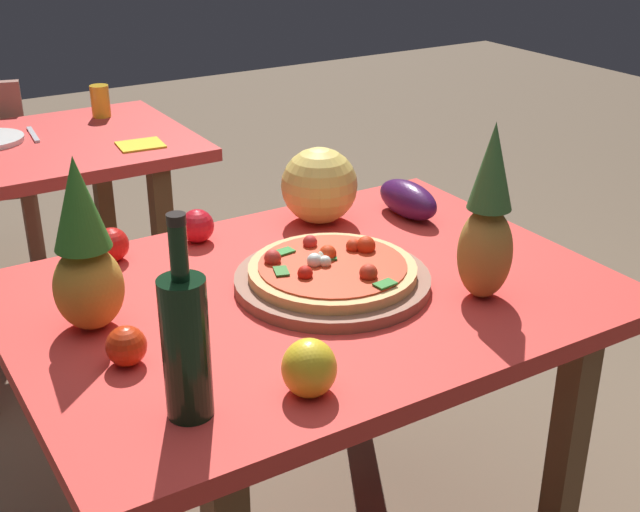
# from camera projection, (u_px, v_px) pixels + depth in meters

# --- Properties ---
(display_table) EXTENTS (1.23, 0.89, 0.74)m
(display_table) POSITION_uv_depth(u_px,v_px,m) (311.00, 326.00, 1.80)
(display_table) COLOR brown
(display_table) RESTS_ON ground_plane
(background_table) EXTENTS (1.02, 0.72, 0.74)m
(background_table) POSITION_uv_depth(u_px,v_px,m) (34.00, 179.00, 2.74)
(background_table) COLOR brown
(background_table) RESTS_ON ground_plane
(pizza_board) EXTENTS (0.41, 0.41, 0.02)m
(pizza_board) POSITION_uv_depth(u_px,v_px,m) (332.00, 281.00, 1.77)
(pizza_board) COLOR brown
(pizza_board) RESTS_ON display_table
(pizza) EXTENTS (0.35, 0.35, 0.06)m
(pizza) POSITION_uv_depth(u_px,v_px,m) (332.00, 268.00, 1.77)
(pizza) COLOR #E6AD69
(pizza) RESTS_ON pizza_board
(wine_bottle) EXTENTS (0.08, 0.08, 0.35)m
(wine_bottle) POSITION_uv_depth(u_px,v_px,m) (186.00, 343.00, 1.31)
(wine_bottle) COLOR black
(wine_bottle) RESTS_ON display_table
(pineapple_left) EXTENTS (0.13, 0.13, 0.34)m
(pineapple_left) POSITION_uv_depth(u_px,v_px,m) (85.00, 254.00, 1.56)
(pineapple_left) COLOR #C18B2F
(pineapple_left) RESTS_ON display_table
(pineapple_right) EXTENTS (0.11, 0.11, 0.37)m
(pineapple_right) POSITION_uv_depth(u_px,v_px,m) (488.00, 222.00, 1.67)
(pineapple_right) COLOR #AD7F36
(pineapple_right) RESTS_ON display_table
(melon) EXTENTS (0.19, 0.19, 0.19)m
(melon) POSITION_uv_depth(u_px,v_px,m) (319.00, 186.00, 2.07)
(melon) COLOR #EFCC5E
(melon) RESTS_ON display_table
(bell_pepper) EXTENTS (0.09, 0.09, 0.10)m
(bell_pepper) POSITION_uv_depth(u_px,v_px,m) (309.00, 368.00, 1.40)
(bell_pepper) COLOR yellow
(bell_pepper) RESTS_ON display_table
(eggplant) EXTENTS (0.10, 0.20, 0.09)m
(eggplant) POSITION_uv_depth(u_px,v_px,m) (408.00, 199.00, 2.12)
(eggplant) COLOR #3F1547
(eggplant) RESTS_ON display_table
(tomato_near_board) EXTENTS (0.08, 0.08, 0.08)m
(tomato_near_board) POSITION_uv_depth(u_px,v_px,m) (112.00, 245.00, 1.88)
(tomato_near_board) COLOR red
(tomato_near_board) RESTS_ON display_table
(tomato_by_bottle) EXTENTS (0.08, 0.08, 0.08)m
(tomato_by_bottle) POSITION_uv_depth(u_px,v_px,m) (197.00, 226.00, 1.98)
(tomato_by_bottle) COLOR red
(tomato_by_bottle) RESTS_ON display_table
(tomato_at_corner) EXTENTS (0.07, 0.07, 0.07)m
(tomato_at_corner) POSITION_uv_depth(u_px,v_px,m) (126.00, 346.00, 1.48)
(tomato_at_corner) COLOR red
(tomato_at_corner) RESTS_ON display_table
(drinking_glass_juice) EXTENTS (0.07, 0.07, 0.11)m
(drinking_glass_juice) POSITION_uv_depth(u_px,v_px,m) (100.00, 101.00, 2.98)
(drinking_glass_juice) COLOR gold
(drinking_glass_juice) RESTS_ON background_table
(knife_utensil) EXTENTS (0.03, 0.18, 0.01)m
(knife_utensil) POSITION_uv_depth(u_px,v_px,m) (33.00, 134.00, 2.78)
(knife_utensil) COLOR silver
(knife_utensil) RESTS_ON background_table
(napkin_folded) EXTENTS (0.15, 0.13, 0.01)m
(napkin_folded) POSITION_uv_depth(u_px,v_px,m) (140.00, 145.00, 2.68)
(napkin_folded) COLOR yellow
(napkin_folded) RESTS_ON background_table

